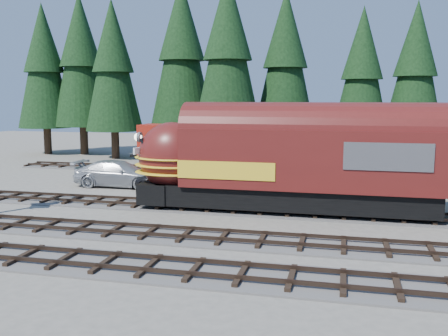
% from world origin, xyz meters
% --- Properties ---
extents(ground, '(120.00, 120.00, 0.00)m').
position_xyz_m(ground, '(0.00, 0.00, 0.00)').
color(ground, '#6B665B').
rests_on(ground, ground).
extents(track_spur, '(32.00, 3.20, 0.33)m').
position_xyz_m(track_spur, '(-10.00, 18.00, 0.06)').
color(track_spur, '#4C4947').
rests_on(track_spur, ground).
extents(depot, '(12.80, 7.00, 5.30)m').
position_xyz_m(depot, '(-0.00, 10.50, 2.96)').
color(depot, yellow).
rests_on(depot, ground).
extents(conifer_backdrop, '(80.63, 23.82, 16.57)m').
position_xyz_m(conifer_backdrop, '(2.48, 25.33, 9.90)').
color(conifer_backdrop, black).
rests_on(conifer_backdrop, ground).
extents(locomotive, '(17.37, 3.45, 4.72)m').
position_xyz_m(locomotive, '(-0.79, 4.00, 2.73)').
color(locomotive, black).
rests_on(locomotive, ground).
extents(caboose, '(9.39, 2.72, 4.89)m').
position_xyz_m(caboose, '(-9.90, 18.00, 2.44)').
color(caboose, black).
rests_on(caboose, ground).
extents(pickup_truck_a, '(6.17, 3.92, 1.59)m').
position_xyz_m(pickup_truck_a, '(-7.79, 7.68, 0.79)').
color(pickup_truck_a, black).
rests_on(pickup_truck_a, ground).
extents(pickup_truck_b, '(6.60, 2.87, 1.89)m').
position_xyz_m(pickup_truck_b, '(-13.06, 9.57, 0.95)').
color(pickup_truck_b, '#A7AAAF').
rests_on(pickup_truck_b, ground).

